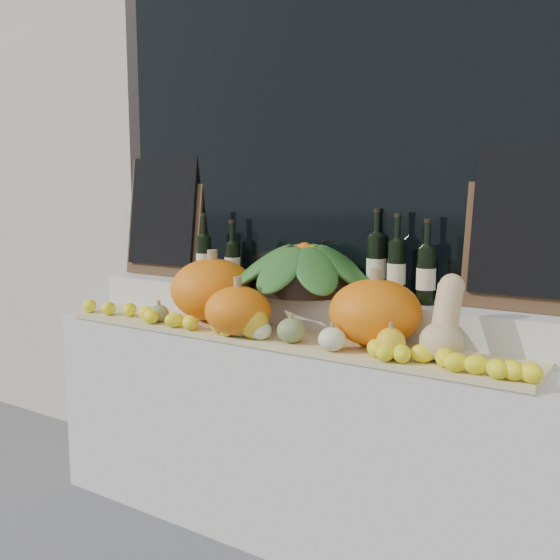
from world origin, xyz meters
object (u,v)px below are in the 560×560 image
object	(u,v)px
pumpkin_left	(213,289)
wine_bottle_tall	(376,265)
butternut_squash	(444,325)
produce_bowl	(305,268)
pumpkin_right	(375,312)

from	to	relation	value
pumpkin_left	wine_bottle_tall	bearing A→B (deg)	21.99
pumpkin_left	butternut_squash	distance (m)	1.10
pumpkin_left	produce_bowl	distance (m)	0.43
pumpkin_right	produce_bowl	size ratio (longest dim) A/B	0.51
pumpkin_left	produce_bowl	xyz separation A→B (m)	(0.37, 0.19, 0.10)
produce_bowl	wine_bottle_tall	world-z (taller)	wine_bottle_tall
wine_bottle_tall	butternut_squash	bearing A→B (deg)	-40.09
butternut_squash	wine_bottle_tall	size ratio (longest dim) A/B	0.79
wine_bottle_tall	pumpkin_left	bearing A→B (deg)	-158.01
pumpkin_right	produce_bowl	distance (m)	0.50
wine_bottle_tall	produce_bowl	bearing A→B (deg)	-164.02
pumpkin_left	wine_bottle_tall	xyz separation A→B (m)	(0.67, 0.27, 0.13)
pumpkin_right	produce_bowl	bearing A→B (deg)	154.29
pumpkin_left	produce_bowl	world-z (taller)	produce_bowl
pumpkin_left	pumpkin_right	xyz separation A→B (m)	(0.81, -0.03, -0.01)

